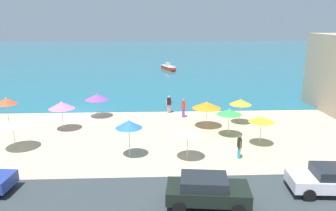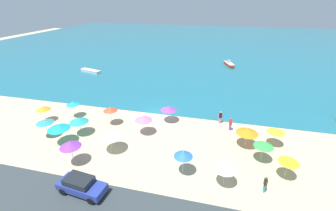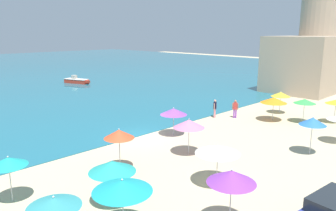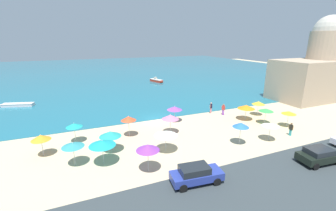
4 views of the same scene
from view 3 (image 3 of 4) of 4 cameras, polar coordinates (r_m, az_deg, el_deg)
name	(u,v)px [view 3 (image 3 of 4)]	position (r m, az deg, el deg)	size (l,w,h in m)	color
ground_plane	(141,136)	(26.01, -4.79, -5.32)	(160.00, 160.00, 0.00)	#C6B38D
beach_umbrella_0	(119,134)	(19.27, -8.53, -4.93)	(1.78, 1.78, 2.57)	#B2B2B7
beach_umbrella_2	(232,177)	(13.84, 11.00, -12.06)	(2.04, 2.04, 2.63)	#B2B2B7
beach_umbrella_3	(313,121)	(23.57, 23.91, -2.54)	(1.75, 1.75, 2.60)	#B2B2B7
beach_umbrella_4	(305,101)	(31.68, 22.71, 0.69)	(1.92, 1.92, 2.23)	#B2B2B7
beach_umbrella_5	(336,102)	(32.72, 27.22, 0.59)	(1.80, 1.80, 2.21)	#B2B2B7
beach_umbrella_6	(8,162)	(17.40, -26.06, -8.77)	(1.76, 1.76, 2.33)	#B2B2B7
beach_umbrella_7	(174,111)	(25.61, 0.98, -1.05)	(2.13, 2.13, 2.26)	#B2B2B7
beach_umbrella_8	(54,202)	(12.98, -19.26, -15.63)	(1.98, 1.98, 2.29)	#B2B2B7
beach_umbrella_9	(189,124)	(21.64, 3.67, -3.18)	(2.09, 2.09, 2.46)	#B2B2B7
beach_umbrella_11	(274,100)	(31.38, 17.93, 0.89)	(2.37, 2.37, 2.26)	#B2B2B7
beach_umbrella_12	(281,94)	(34.49, 19.03, 1.86)	(1.88, 1.88, 2.25)	#B2B2B7
beach_umbrella_13	(112,166)	(15.66, -9.70, -10.41)	(2.23, 2.23, 2.27)	#B2B2B7
beach_umbrella_14	(122,186)	(13.41, -7.96, -13.68)	(2.43, 2.43, 2.40)	#B2B2B7
beach_umbrella_15	(218,150)	(17.57, 8.65, -7.63)	(2.40, 2.40, 2.24)	#B2B2B7
bather_0	(215,108)	(31.47, 8.16, -0.35)	(0.54, 0.34, 1.75)	pink
bather_2	(235,108)	(31.68, 11.62, -0.40)	(0.39, 0.48, 1.75)	purple
parked_car_2	(336,211)	(15.72, 27.17, -16.01)	(4.31, 2.13, 1.51)	#283892
skiff_offshore	(77,81)	(53.99, -15.62, 4.17)	(2.63, 4.49, 1.25)	red
harbor_fortress	(315,49)	(51.20, 24.28, 9.03)	(13.20, 8.26, 15.39)	tan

